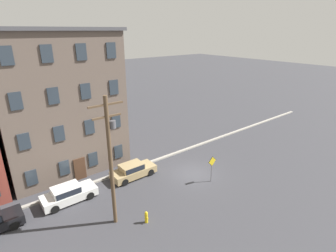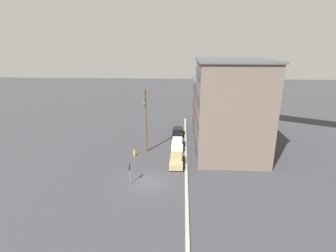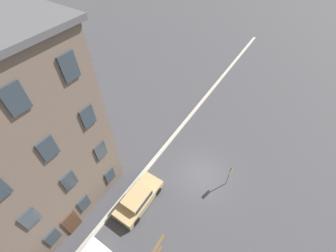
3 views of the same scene
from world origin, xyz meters
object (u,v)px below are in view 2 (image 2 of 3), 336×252
at_px(car_tan, 176,160).
at_px(utility_pole, 145,117).
at_px(car_white, 177,143).
at_px(car_black, 178,132).
at_px(fire_hydrant, 134,153).
at_px(caution_sign, 130,170).

height_order(car_tan, utility_pole, utility_pole).
bearing_deg(utility_pole, car_white, 112.24).
distance_m(car_white, car_tan, 6.26).
height_order(car_black, utility_pole, utility_pole).
relative_size(car_tan, fire_hydrant, 4.58).
bearing_deg(car_white, car_tan, 0.08).
height_order(caution_sign, fire_hydrant, caution_sign).
bearing_deg(car_tan, fire_hydrant, -112.58).
xyz_separation_m(car_black, caution_sign, (17.40, -5.21, 1.02)).
xyz_separation_m(caution_sign, fire_hydrant, (-8.00, -0.93, -1.28)).
distance_m(car_black, fire_hydrant, 11.23).
bearing_deg(utility_pole, car_black, 148.90).
bearing_deg(utility_pole, caution_sign, -3.45).
xyz_separation_m(car_tan, utility_pole, (-4.33, -4.72, 4.70)).
xyz_separation_m(car_white, car_tan, (6.26, 0.01, 0.00)).
height_order(car_white, caution_sign, caution_sign).
height_order(utility_pole, fire_hydrant, utility_pole).
distance_m(car_tan, utility_pole, 7.95).
bearing_deg(fire_hydrant, caution_sign, 6.61).
bearing_deg(car_white, utility_pole, -67.76).
relative_size(car_black, car_tan, 1.00).
bearing_deg(car_tan, car_white, -179.92).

